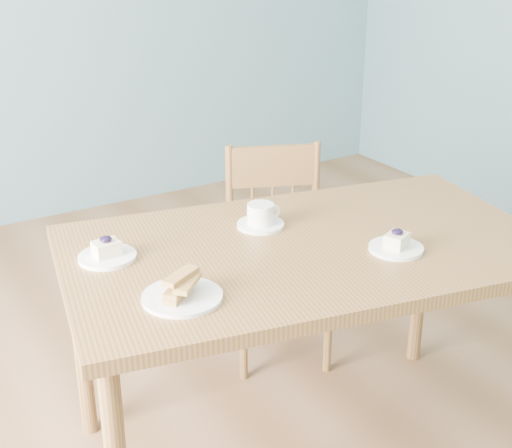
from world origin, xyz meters
The scene contains 7 objects.
room centered at (0.00, 0.00, 1.35)m, with size 5.01×5.01×2.71m.
dining_table centered at (0.26, 0.04, 0.68)m, with size 1.54×1.06×0.75m.
dining_chair centered at (0.52, 0.60, 0.43)m, with size 0.49×0.48×0.84m.
cheesecake_plate_near centered at (0.45, -0.13, 0.77)m, with size 0.16×0.16×0.07m.
cheesecake_plate_far centered at (-0.28, 0.24, 0.77)m, with size 0.16×0.16×0.07m.
coffee_cup centered at (0.21, 0.22, 0.79)m, with size 0.15×0.15×0.07m.
biscotti_plate centered at (-0.20, -0.07, 0.77)m, with size 0.20×0.20×0.07m.
Camera 1 is at (-0.86, -1.50, 1.62)m, focal length 50.00 mm.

